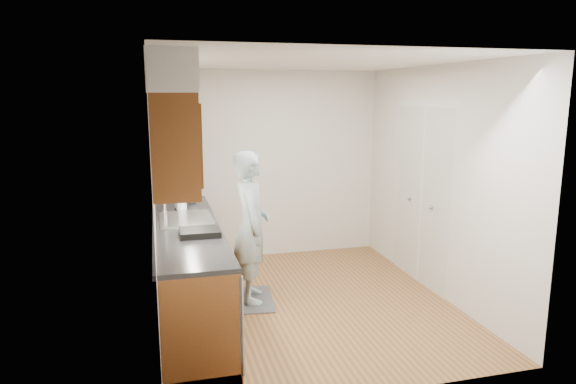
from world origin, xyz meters
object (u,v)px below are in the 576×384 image
object	(u,v)px
person	(251,217)
soap_bottle_c	(192,197)
soap_bottle_b	(179,199)
soap_bottle_a	(181,198)
dish_rack	(200,232)

from	to	relation	value
person	soap_bottle_c	size ratio (longest dim) A/B	12.09
person	soap_bottle_b	size ratio (longest dim) A/B	9.62
soap_bottle_a	soap_bottle_c	xyz separation A→B (m)	(0.14, 0.42, -0.07)
person	soap_bottle_b	bearing A→B (deg)	55.90
soap_bottle_b	soap_bottle_c	world-z (taller)	soap_bottle_b
soap_bottle_c	dish_rack	world-z (taller)	soap_bottle_c
soap_bottle_a	dish_rack	world-z (taller)	soap_bottle_a
soap_bottle_b	soap_bottle_c	xyz separation A→B (m)	(0.15, 0.20, -0.02)
person	soap_bottle_c	distance (m)	0.97
person	soap_bottle_b	world-z (taller)	person
soap_bottle_b	soap_bottle_c	distance (m)	0.25
soap_bottle_a	dish_rack	distance (m)	1.02
soap_bottle_a	soap_bottle_b	size ratio (longest dim) A/B	1.54
person	dish_rack	xyz separation A→B (m)	(-0.58, -0.64, 0.04)
person	soap_bottle_a	distance (m)	0.80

